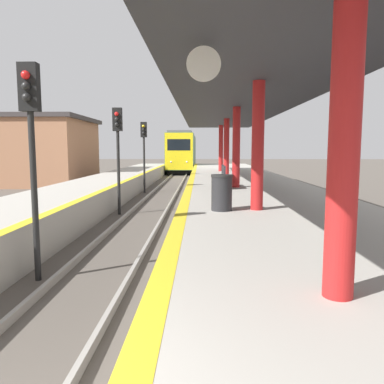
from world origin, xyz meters
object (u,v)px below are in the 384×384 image
at_px(signal_near, 31,130).
at_px(signal_far, 144,143).
at_px(trash_bin, 222,193).
at_px(train, 183,152).
at_px(signal_mid, 118,140).
at_px(bench, 220,176).

distance_m(signal_near, signal_far, 15.24).
distance_m(signal_near, trash_bin, 4.72).
relative_size(train, signal_mid, 4.31).
relative_size(signal_mid, bench, 2.43).
bearing_deg(signal_far, trash_bin, -72.98).
relative_size(train, bench, 10.50).
bearing_deg(bench, signal_far, 120.52).
bearing_deg(bench, train, 95.51).
height_order(train, signal_far, train).
height_order(train, signal_mid, train).
xyz_separation_m(signal_far, trash_bin, (3.93, -12.83, -1.46)).
xyz_separation_m(trash_bin, bench, (0.27, 5.71, 0.02)).
relative_size(signal_far, bench, 2.43).
distance_m(train, signal_mid, 31.02).
xyz_separation_m(signal_near, bench, (4.06, 8.12, -1.44)).
bearing_deg(signal_far, signal_near, -89.48).
bearing_deg(signal_mid, train, 87.90).
bearing_deg(signal_near, train, 88.34).
bearing_deg(train, trash_bin, -85.78).
distance_m(trash_bin, bench, 5.72).
height_order(signal_far, trash_bin, signal_far).
distance_m(signal_mid, trash_bin, 6.61).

